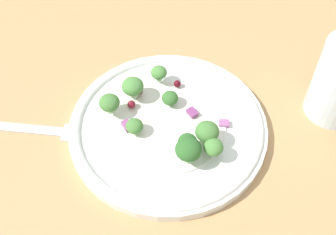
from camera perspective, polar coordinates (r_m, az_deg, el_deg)
ground_plane at (r=53.94cm, az=0.08°, el=-4.10°), size 180.00×180.00×2.00cm
plate at (r=53.57cm, az=0.00°, el=-1.20°), size 23.56×23.56×1.70cm
dressing_pool at (r=53.21cm, az=0.00°, el=-0.92°), size 13.67×13.67×0.20cm
broccoli_floret_0 at (r=49.46cm, az=5.77°, el=-3.79°), size 2.20×2.20×2.22cm
broccoli_floret_1 at (r=49.89cm, az=2.73°, el=-2.89°), size 2.16×2.16×2.19cm
broccoli_floret_2 at (r=50.29cm, az=4.98°, el=-1.84°), size 2.70×2.70×2.74cm
broccoli_floret_3 at (r=56.15cm, az=-1.16°, el=5.67°), size 2.03×2.03×2.05cm
broccoli_floret_4 at (r=54.22cm, az=0.26°, el=2.45°), size 1.98×1.98×2.01cm
broccoli_floret_5 at (r=54.40cm, az=-4.49°, el=3.91°), size 2.64×2.64×2.68cm
broccoli_floret_6 at (r=52.98cm, az=-7.43°, el=1.83°), size 2.44×2.44×2.47cm
broccoli_floret_7 at (r=48.55cm, az=2.61°, el=-4.10°), size 2.93×2.93×2.96cm
broccoli_floret_8 at (r=51.65cm, az=-4.26°, el=-1.12°), size 2.02×2.02×2.04cm
cranberry_0 at (r=54.39cm, az=-4.66°, el=1.66°), size 0.98×0.98×0.98cm
cranberry_1 at (r=55.59cm, az=-3.69°, el=3.41°), size 0.96×0.96×0.96cm
cranberry_2 at (r=56.44cm, az=1.18°, el=4.29°), size 0.90×0.90×0.90cm
onion_bit_0 at (r=53.87cm, az=2.96°, el=0.73°), size 1.29×1.52×0.48cm
onion_bit_1 at (r=53.49cm, az=7.13°, el=-0.75°), size 1.48×1.54×0.45cm
onion_bit_2 at (r=52.74cm, az=-5.19°, el=-0.99°), size 1.39×1.63×0.54cm
fork at (r=56.84cm, az=-17.51°, el=-1.30°), size 11.47×16.68×0.50cm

